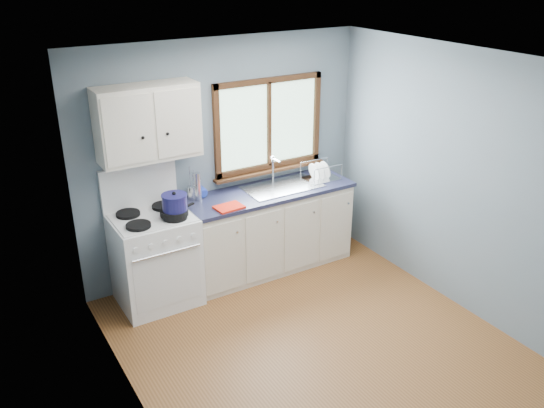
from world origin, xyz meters
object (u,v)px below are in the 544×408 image
base_cabinets (268,233)px  sink (282,192)px  skillet (174,212)px  dish_rack (320,175)px  thermos (198,187)px  stockpot (175,205)px  gas_range (155,257)px  utensil_crock (193,192)px

base_cabinets → sink: size_ratio=2.20×
sink → skillet: sink is taller
dish_rack → thermos: bearing=174.9°
thermos → dish_rack: (1.41, -0.15, -0.10)m
stockpot → base_cabinets: bearing=8.4°
base_cabinets → stockpot: bearing=-171.6°
gas_range → dish_rack: bearing=0.1°
gas_range → base_cabinets: size_ratio=0.74×
gas_range → utensil_crock: 0.76m
sink → dish_rack: bearing=-1.7°
base_cabinets → skillet: (-1.12, -0.16, 0.58)m
skillet → thermos: thermos is taller
gas_range → stockpot: 0.62m
stockpot → dish_rack: stockpot is taller
gas_range → utensil_crock: size_ratio=3.87×
base_cabinets → utensil_crock: 0.99m
sink → thermos: size_ratio=2.83×
gas_range → dish_rack: gas_range is taller
thermos → skillet: bearing=-142.3°
skillet → stockpot: 0.08m
thermos → dish_rack: thermos is taller
sink → thermos: sink is taller
sink → stockpot: 1.32m
utensil_crock → skillet: bearing=-134.3°
gas_range → utensil_crock: bearing=22.0°
skillet → thermos: (0.38, 0.29, 0.08)m
sink → utensil_crock: (-0.96, 0.19, 0.13)m
sink → dish_rack: sink is taller
stockpot → thermos: bearing=38.7°
sink → skillet: (-1.30, -0.16, 0.13)m
gas_range → skillet: gas_range is taller
sink → thermos: (-0.93, 0.13, 0.21)m
base_cabinets → stockpot: 1.31m
gas_range → stockpot: size_ratio=5.14×
utensil_crock → dish_rack: 1.46m
stockpot → utensil_crock: size_ratio=0.75×
skillet → stockpot: stockpot is taller
base_cabinets → thermos: 1.00m
stockpot → thermos: (0.37, 0.30, 0.00)m
base_cabinets → skillet: skillet is taller
sink → utensil_crock: 0.99m
stockpot → utensil_crock: utensil_crock is taller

